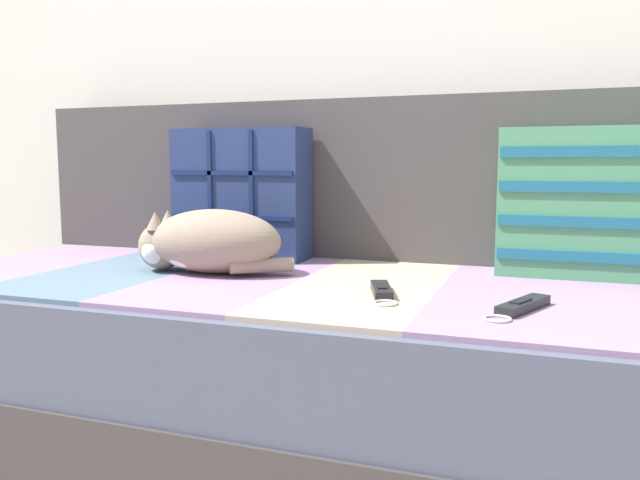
# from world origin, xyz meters

# --- Properties ---
(ground_plane) EXTENTS (14.00, 14.00, 0.00)m
(ground_plane) POSITION_xyz_m (0.00, 0.00, 0.00)
(ground_plane) COLOR #A89E8E
(couch) EXTENTS (2.04, 0.88, 0.40)m
(couch) POSITION_xyz_m (0.00, 0.11, 0.20)
(couch) COLOR #3D3838
(couch) RESTS_ON ground_plane
(sofa_backrest) EXTENTS (2.00, 0.14, 0.45)m
(sofa_backrest) POSITION_xyz_m (0.00, 0.48, 0.62)
(sofa_backrest) COLOR #474242
(sofa_backrest) RESTS_ON couch
(throw_pillow_quilted) EXTENTS (0.38, 0.14, 0.37)m
(throw_pillow_quilted) POSITION_xyz_m (-0.28, 0.33, 0.58)
(throw_pillow_quilted) COLOR navy
(throw_pillow_quilted) RESTS_ON couch
(throw_pillow_striped) EXTENTS (0.46, 0.14, 0.35)m
(throw_pillow_striped) POSITION_xyz_m (0.65, 0.33, 0.57)
(throw_pillow_striped) COLOR #4C9366
(throw_pillow_striped) RESTS_ON couch
(sleeping_cat) EXTENTS (0.41, 0.24, 0.16)m
(sleeping_cat) POSITION_xyz_m (-0.26, 0.08, 0.47)
(sleeping_cat) COLOR gray
(sleeping_cat) RESTS_ON couch
(game_remote_near) EXTENTS (0.10, 0.19, 0.02)m
(game_remote_near) POSITION_xyz_m (0.22, -0.04, 0.41)
(game_remote_near) COLOR black
(game_remote_near) RESTS_ON couch
(game_remote_far) EXTENTS (0.12, 0.21, 0.02)m
(game_remote_far) POSITION_xyz_m (0.49, -0.08, 0.41)
(game_remote_far) COLOR black
(game_remote_far) RESTS_ON couch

